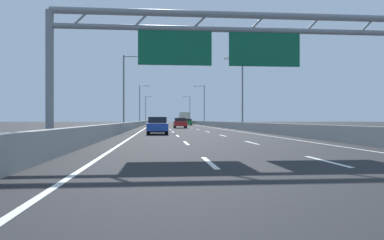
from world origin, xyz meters
TOP-DOWN VIEW (x-y plane):
  - ground_plane at (0.00, 100.00)m, footprint 260.00×260.00m
  - lane_dash_left_1 at (-1.80, 12.50)m, footprint 0.16×3.00m
  - lane_dash_left_2 at (-1.80, 21.50)m, footprint 0.16×3.00m
  - lane_dash_left_3 at (-1.80, 30.50)m, footprint 0.16×3.00m
  - lane_dash_left_4 at (-1.80, 39.50)m, footprint 0.16×3.00m
  - lane_dash_left_5 at (-1.80, 48.50)m, footprint 0.16×3.00m
  - lane_dash_left_6 at (-1.80, 57.50)m, footprint 0.16×3.00m
  - lane_dash_left_7 at (-1.80, 66.50)m, footprint 0.16×3.00m
  - lane_dash_left_8 at (-1.80, 75.50)m, footprint 0.16×3.00m
  - lane_dash_left_9 at (-1.80, 84.50)m, footprint 0.16×3.00m
  - lane_dash_left_10 at (-1.80, 93.50)m, footprint 0.16×3.00m
  - lane_dash_left_11 at (-1.80, 102.50)m, footprint 0.16×3.00m
  - lane_dash_left_12 at (-1.80, 111.50)m, footprint 0.16×3.00m
  - lane_dash_left_13 at (-1.80, 120.50)m, footprint 0.16×3.00m
  - lane_dash_left_14 at (-1.80, 129.50)m, footprint 0.16×3.00m
  - lane_dash_left_15 at (-1.80, 138.50)m, footprint 0.16×3.00m
  - lane_dash_left_16 at (-1.80, 147.50)m, footprint 0.16×3.00m
  - lane_dash_left_17 at (-1.80, 156.50)m, footprint 0.16×3.00m
  - lane_dash_right_1 at (1.80, 12.50)m, footprint 0.16×3.00m
  - lane_dash_right_2 at (1.80, 21.50)m, footprint 0.16×3.00m
  - lane_dash_right_3 at (1.80, 30.50)m, footprint 0.16×3.00m
  - lane_dash_right_4 at (1.80, 39.50)m, footprint 0.16×3.00m
  - lane_dash_right_5 at (1.80, 48.50)m, footprint 0.16×3.00m
  - lane_dash_right_6 at (1.80, 57.50)m, footprint 0.16×3.00m
  - lane_dash_right_7 at (1.80, 66.50)m, footprint 0.16×3.00m
  - lane_dash_right_8 at (1.80, 75.50)m, footprint 0.16×3.00m
  - lane_dash_right_9 at (1.80, 84.50)m, footprint 0.16×3.00m
  - lane_dash_right_10 at (1.80, 93.50)m, footprint 0.16×3.00m
  - lane_dash_right_11 at (1.80, 102.50)m, footprint 0.16×3.00m
  - lane_dash_right_12 at (1.80, 111.50)m, footprint 0.16×3.00m
  - lane_dash_right_13 at (1.80, 120.50)m, footprint 0.16×3.00m
  - lane_dash_right_14 at (1.80, 129.50)m, footprint 0.16×3.00m
  - lane_dash_right_15 at (1.80, 138.50)m, footprint 0.16×3.00m
  - lane_dash_right_16 at (1.80, 147.50)m, footprint 0.16×3.00m
  - lane_dash_right_17 at (1.80, 156.50)m, footprint 0.16×3.00m
  - edge_line_left at (-5.25, 88.00)m, footprint 0.16×176.00m
  - edge_line_right at (5.25, 88.00)m, footprint 0.16×176.00m
  - barrier_left at (-6.90, 110.00)m, footprint 0.45×220.00m
  - barrier_right at (6.90, 110.00)m, footprint 0.45×220.00m
  - sign_gantry at (-0.10, 18.68)m, footprint 16.68×0.36m
  - streetlamp_left_mid at (-7.47, 48.93)m, footprint 2.58×0.28m
  - streetlamp_right_mid at (7.47, 48.93)m, footprint 2.58×0.28m
  - streetlamp_left_far at (-7.47, 89.04)m, footprint 2.58×0.28m
  - streetlamp_right_far at (7.47, 89.04)m, footprint 2.58×0.28m
  - streetlamp_left_distant at (-7.47, 129.15)m, footprint 2.58×0.28m
  - streetlamp_right_distant at (7.47, 129.15)m, footprint 2.58×0.28m
  - green_car at (3.39, 84.52)m, footprint 1.75×4.15m
  - blue_car at (-3.38, 34.12)m, footprint 1.80×4.29m
  - black_car at (-3.68, 80.63)m, footprint 1.82×4.65m
  - red_car at (-0.00, 57.41)m, footprint 1.88×4.63m
  - white_car at (-3.42, 41.11)m, footprint 1.71×4.32m
  - orange_car at (-3.76, 64.15)m, footprint 1.89×4.11m
  - box_truck at (3.75, 102.40)m, footprint 2.38×8.77m

SIDE VIEW (x-z plane):
  - ground_plane at x=0.00m, z-range 0.00..0.00m
  - lane_dash_left_1 at x=-1.80m, z-range 0.00..0.01m
  - lane_dash_left_2 at x=-1.80m, z-range 0.00..0.01m
  - lane_dash_left_3 at x=-1.80m, z-range 0.00..0.01m
  - lane_dash_left_4 at x=-1.80m, z-range 0.00..0.01m
  - lane_dash_left_5 at x=-1.80m, z-range 0.00..0.01m
  - lane_dash_left_6 at x=-1.80m, z-range 0.00..0.01m
  - lane_dash_left_7 at x=-1.80m, z-range 0.00..0.01m
  - lane_dash_left_8 at x=-1.80m, z-range 0.00..0.01m
  - lane_dash_left_9 at x=-1.80m, z-range 0.00..0.01m
  - lane_dash_left_10 at x=-1.80m, z-range 0.00..0.01m
  - lane_dash_left_11 at x=-1.80m, z-range 0.00..0.01m
  - lane_dash_left_12 at x=-1.80m, z-range 0.00..0.01m
  - lane_dash_left_13 at x=-1.80m, z-range 0.00..0.01m
  - lane_dash_left_14 at x=-1.80m, z-range 0.00..0.01m
  - lane_dash_left_15 at x=-1.80m, z-range 0.00..0.01m
  - lane_dash_left_16 at x=-1.80m, z-range 0.00..0.01m
  - lane_dash_left_17 at x=-1.80m, z-range 0.00..0.01m
  - lane_dash_right_1 at x=1.80m, z-range 0.00..0.01m
  - lane_dash_right_2 at x=1.80m, z-range 0.00..0.01m
  - lane_dash_right_3 at x=1.80m, z-range 0.00..0.01m
  - lane_dash_right_4 at x=1.80m, z-range 0.00..0.01m
  - lane_dash_right_5 at x=1.80m, z-range 0.00..0.01m
  - lane_dash_right_6 at x=1.80m, z-range 0.00..0.01m
  - lane_dash_right_7 at x=1.80m, z-range 0.00..0.01m
  - lane_dash_right_8 at x=1.80m, z-range 0.00..0.01m
  - lane_dash_right_9 at x=1.80m, z-range 0.00..0.01m
  - lane_dash_right_10 at x=1.80m, z-range 0.00..0.01m
  - lane_dash_right_11 at x=1.80m, z-range 0.00..0.01m
  - lane_dash_right_12 at x=1.80m, z-range 0.00..0.01m
  - lane_dash_right_13 at x=1.80m, z-range 0.00..0.01m
  - lane_dash_right_14 at x=1.80m, z-range 0.00..0.01m
  - lane_dash_right_15 at x=1.80m, z-range 0.00..0.01m
  - lane_dash_right_16 at x=1.80m, z-range 0.00..0.01m
  - lane_dash_right_17 at x=1.80m, z-range 0.00..0.01m
  - edge_line_left at x=-5.25m, z-range 0.00..0.01m
  - edge_line_right at x=5.25m, z-range 0.00..0.01m
  - barrier_left at x=-6.90m, z-range 0.00..0.95m
  - barrier_right at x=6.90m, z-range 0.00..0.95m
  - white_car at x=-3.42m, z-range 0.03..1.38m
  - black_car at x=-3.68m, z-range 0.03..1.44m
  - orange_car at x=-3.76m, z-range 0.01..1.49m
  - green_car at x=3.39m, z-range 0.03..1.48m
  - blue_car at x=-3.38m, z-range 0.02..1.53m
  - red_car at x=0.00m, z-range 0.01..1.55m
  - box_truck at x=3.75m, z-range 0.13..3.38m
  - sign_gantry at x=-0.10m, z-range 1.65..8.01m
  - streetlamp_left_mid at x=-7.47m, z-range 0.65..10.15m
  - streetlamp_right_mid at x=7.47m, z-range 0.65..10.15m
  - streetlamp_left_far at x=-7.47m, z-range 0.65..10.15m
  - streetlamp_right_far at x=7.47m, z-range 0.65..10.15m
  - streetlamp_left_distant at x=-7.47m, z-range 0.65..10.15m
  - streetlamp_right_distant at x=7.47m, z-range 0.65..10.15m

